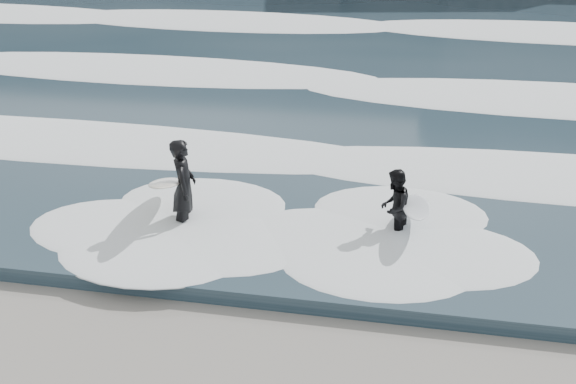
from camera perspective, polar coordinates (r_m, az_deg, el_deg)
name	(u,v)px	position (r m, az deg, el deg)	size (l,w,h in m)	color
sea	(374,13)	(36.62, 6.82, 13.85)	(90.00, 52.00, 0.30)	#233641
foam_near	(306,157)	(17.36, 1.45, 2.77)	(60.00, 3.20, 0.20)	white
foam_mid	(342,79)	(23.94, 4.28, 8.92)	(60.00, 4.00, 0.24)	white
foam_far	(367,23)	(32.65, 6.26, 13.12)	(60.00, 4.80, 0.30)	white
surfer_left	(180,186)	(14.43, -8.51, 0.44)	(1.31, 2.34, 2.00)	black
surfer_right	(397,207)	(14.10, 8.62, -1.20)	(1.07, 1.96, 1.55)	black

